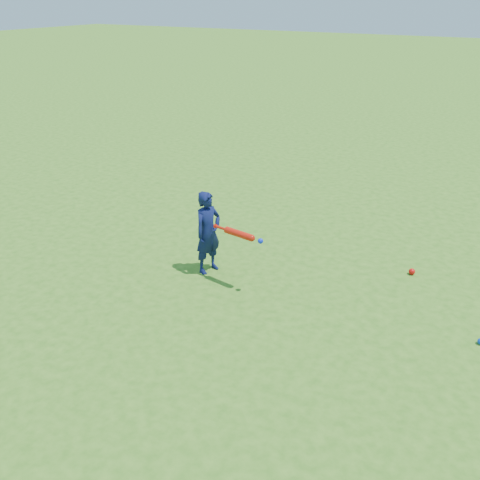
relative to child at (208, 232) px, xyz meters
The scene contains 4 objects.
ground 0.71m from the child, 94.37° to the left, with size 80.00×80.00×0.00m, color #37711B.
child is the anchor object (origin of this frame).
ground_ball_red 2.57m from the child, 27.13° to the left, with size 0.08×0.08×0.08m, color red.
bat_swing 0.57m from the child, 13.82° to the right, with size 0.70×0.17×0.08m.
Camera 1 is at (3.31, -5.44, 3.19)m, focal length 40.00 mm.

